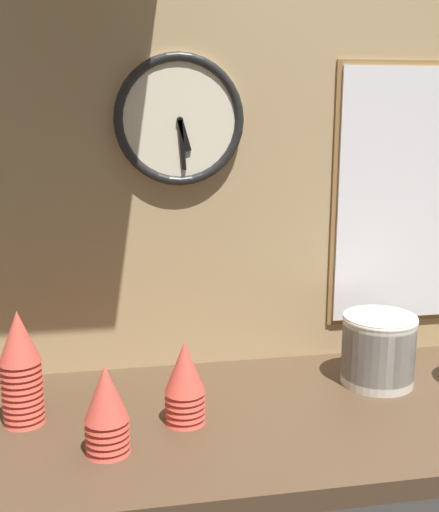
{
  "coord_description": "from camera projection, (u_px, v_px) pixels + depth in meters",
  "views": [
    {
      "loc": [
        -0.26,
        -1.13,
        0.59
      ],
      "look_at": [
        -0.04,
        0.04,
        0.3
      ],
      "focal_mm": 45.0,
      "sensor_mm": 36.0,
      "label": 1
    }
  ],
  "objects": [
    {
      "name": "wall_clock",
      "position": [
        179.0,
        120.0,
        1.34
      ],
      "size": [
        0.27,
        0.03,
        0.27
      ],
      "color": "beige"
    },
    {
      "name": "cup_stack_center",
      "position": [
        185.0,
        382.0,
        1.19
      ],
      "size": [
        0.08,
        0.08,
        0.16
      ],
      "color": "#DB4C3D",
      "rests_on": "ground_plane"
    },
    {
      "name": "cup_stack_center_left",
      "position": [
        106.0,
        409.0,
        1.09
      ],
      "size": [
        0.08,
        0.08,
        0.16
      ],
      "color": "#DB4C3D",
      "rests_on": "ground_plane"
    },
    {
      "name": "ground_plane",
      "position": [
        244.0,
        420.0,
        1.26
      ],
      "size": [
        1.6,
        0.56,
        0.04
      ],
      "primitive_type": "cube",
      "color": "#4C3826"
    },
    {
      "name": "cup_stack_left",
      "position": [
        21.0,
        368.0,
        1.19
      ],
      "size": [
        0.08,
        0.08,
        0.22
      ],
      "color": "#DB4C3D",
      "rests_on": "ground_plane"
    },
    {
      "name": "menu_board",
      "position": [
        405.0,
        196.0,
        1.48
      ],
      "size": [
        0.35,
        0.01,
        0.6
      ],
      "color": "olive"
    },
    {
      "name": "bowl_stack_right",
      "position": [
        378.0,
        348.0,
        1.37
      ],
      "size": [
        0.16,
        0.16,
        0.15
      ],
      "color": "beige",
      "rests_on": "ground_plane"
    },
    {
      "name": "wall_tiled_back",
      "position": [
        220.0,
        133.0,
        1.39
      ],
      "size": [
        1.6,
        0.03,
        1.05
      ],
      "color": "tan",
      "rests_on": "ground_plane"
    }
  ]
}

